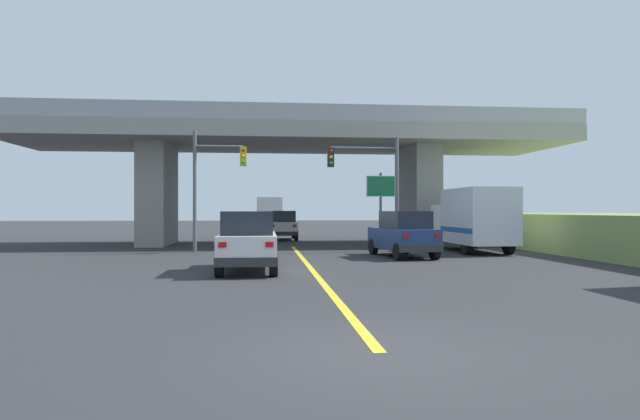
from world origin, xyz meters
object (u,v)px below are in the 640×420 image
Objects in this scene: traffic_signal_farside at (211,176)px; highway_sign at (381,193)px; suv_crossing at (403,234)px; sedan_oncoming at (283,225)px; suv_lead at (248,241)px; box_truck at (473,219)px; semi_truck_distant at (269,214)px; traffic_signal_nearside at (374,177)px.

highway_sign is at bearing 17.50° from traffic_signal_farside.
suv_crossing and sedan_oncoming have the same top height.
suv_lead is 13.45m from box_truck.
traffic_signal_farside is (-12.90, 1.06, 2.10)m from box_truck.
highway_sign is at bearing -75.35° from semi_truck_distant.
box_truck reaches higher than suv_lead.
traffic_signal_nearside is at bearing 93.24° from suv_crossing.
suv_lead is 1.06× the size of sedan_oncoming.
traffic_signal_farside is at bearing -108.88° from sedan_oncoming.
suv_lead is at bearing -120.86° from highway_sign.
box_truck is at bearing 35.95° from suv_lead.
semi_truck_distant reaches higher than box_truck.
semi_truck_distant is (3.13, 25.62, -2.05)m from traffic_signal_farside.
box_truck is 1.58× the size of highway_sign.
highway_sign is (1.05, 3.24, -0.68)m from traffic_signal_nearside.
semi_truck_distant reaches higher than sedan_oncoming.
highway_sign reaches higher than suv_crossing.
sedan_oncoming is at bearing 71.12° from traffic_signal_farside.
sedan_oncoming is at bearing 109.38° from traffic_signal_nearside.
suv_crossing is 0.81× the size of traffic_signal_nearside.
semi_truck_distant is at bearing 93.07° from sedan_oncoming.
traffic_signal_nearside reaches higher than sedan_oncoming.
box_truck is (4.24, 2.80, 0.62)m from suv_crossing.
traffic_signal_farside is 1.44× the size of highway_sign.
semi_truck_distant is at bearing 100.67° from traffic_signal_nearside.
suv_crossing is 0.70× the size of box_truck.
suv_lead is 0.72× the size of box_truck.
highway_sign reaches higher than suv_lead.
suv_crossing is at bearing -146.55° from box_truck.
suv_crossing is 0.77× the size of traffic_signal_farside.
semi_truck_distant is (-5.53, 29.48, 0.66)m from suv_crossing.
suv_crossing is 7.03m from highway_sign.
suv_crossing is 15.96m from sedan_oncoming.
traffic_signal_nearside is (-0.63, 3.48, 2.71)m from suv_crossing.
suv_lead is 0.82× the size of traffic_signal_nearside.
semi_truck_distant reaches higher than suv_crossing.
traffic_signal_nearside reaches higher than highway_sign.
highway_sign is (5.19, -8.51, 2.02)m from sedan_oncoming.
box_truck is at bearing -69.88° from semi_truck_distant.
traffic_signal_nearside is 0.89× the size of semi_truck_distant.
box_truck reaches higher than suv_crossing.
suv_lead and sedan_oncoming have the same top height.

